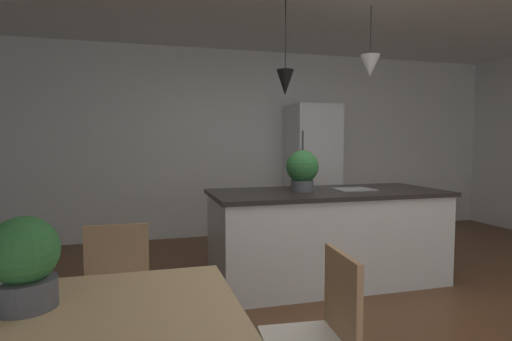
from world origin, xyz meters
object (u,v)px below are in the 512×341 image
(chair_far_right, at_px, (116,296))
(kitchen_island, at_px, (327,235))
(refrigerator, at_px, (312,171))
(potted_plant_on_table, at_px, (24,261))
(potted_plant_on_island, at_px, (302,169))
(chair_kitchen_end, at_px, (314,340))

(chair_far_right, relative_size, kitchen_island, 0.38)
(kitchen_island, bearing_deg, refrigerator, 70.58)
(refrigerator, bearing_deg, potted_plant_on_table, -127.01)
(kitchen_island, xyz_separation_m, refrigerator, (0.68, 1.93, 0.49))
(potted_plant_on_island, height_order, potted_plant_on_table, potted_plant_on_island)
(chair_kitchen_end, height_order, potted_plant_on_island, potted_plant_on_island)
(potted_plant_on_island, xyz_separation_m, potted_plant_on_table, (-1.93, -1.89, -0.21))
(refrigerator, bearing_deg, kitchen_island, -109.42)
(chair_far_right, xyz_separation_m, potted_plant_on_table, (-0.29, -0.73, 0.43))
(kitchen_island, distance_m, refrigerator, 2.10)
(chair_kitchen_end, height_order, kitchen_island, kitchen_island)
(refrigerator, bearing_deg, chair_far_right, -129.90)
(chair_kitchen_end, bearing_deg, potted_plant_on_island, 69.53)
(chair_far_right, relative_size, potted_plant_on_table, 2.38)
(refrigerator, distance_m, potted_plant_on_table, 4.78)
(kitchen_island, bearing_deg, chair_far_right, -148.58)
(chair_kitchen_end, relative_size, chair_far_right, 1.00)
(potted_plant_on_table, bearing_deg, potted_plant_on_island, 44.35)
(chair_kitchen_end, distance_m, potted_plant_on_island, 2.21)
(kitchen_island, bearing_deg, chair_kitchen_end, -116.86)
(chair_far_right, height_order, kitchen_island, kitchen_island)
(chair_far_right, relative_size, potted_plant_on_island, 2.21)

